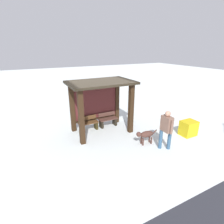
{
  "coord_description": "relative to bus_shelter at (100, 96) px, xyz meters",
  "views": [
    {
      "loc": [
        -3.12,
        -7.18,
        3.89
      ],
      "look_at": [
        0.16,
        -0.79,
        1.24
      ],
      "focal_mm": 28.17,
      "sensor_mm": 36.0,
      "label": 1
    }
  ],
  "objects": [
    {
      "name": "bench_center_inside",
      "position": [
        0.54,
        0.25,
        -1.46
      ],
      "size": [
        0.98,
        0.4,
        0.71
      ],
      "color": "#54332B",
      "rests_on": "ground"
    },
    {
      "name": "grit_bin",
      "position": [
        3.44,
        -2.37,
        -1.42
      ],
      "size": [
        0.7,
        0.56,
        0.7
      ],
      "primitive_type": "cube",
      "rotation": [
        0.0,
        0.0,
        0.0
      ],
      "color": "yellow",
      "rests_on": "ground"
    },
    {
      "name": "bench_left_inside",
      "position": [
        -0.54,
        0.25,
        -1.45
      ],
      "size": [
        0.98,
        0.36,
        0.71
      ],
      "color": "brown",
      "rests_on": "ground"
    },
    {
      "name": "dog",
      "position": [
        1.15,
        -2.12,
        -1.34
      ],
      "size": [
        0.97,
        0.33,
        0.61
      ],
      "color": "#4F3128",
      "rests_on": "ground"
    },
    {
      "name": "person_walking",
      "position": [
        1.62,
        -2.76,
        -0.82
      ],
      "size": [
        0.41,
        0.65,
        1.62
      ],
      "color": "#866252",
      "rests_on": "ground"
    },
    {
      "name": "ground_plane",
      "position": [
        0.0,
        -0.17,
        -1.77
      ],
      "size": [
        60.0,
        60.0,
        0.0
      ],
      "primitive_type": "plane",
      "color": "white"
    },
    {
      "name": "bus_shelter",
      "position": [
        0.0,
        0.0,
        0.0
      ],
      "size": [
        2.93,
        1.92,
        2.47
      ],
      "color": "#332112",
      "rests_on": "ground"
    }
  ]
}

